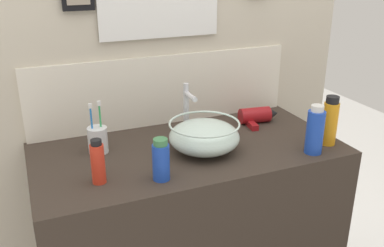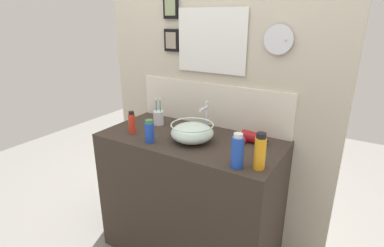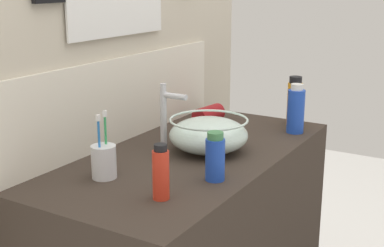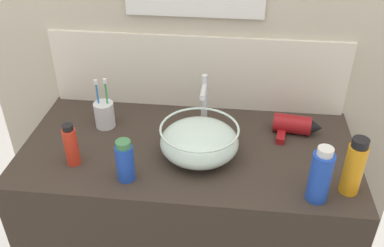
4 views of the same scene
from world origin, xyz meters
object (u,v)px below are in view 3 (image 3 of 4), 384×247
object	(u,v)px
glass_bowl_sink	(209,134)
soap_dispenser	(295,102)
shampoo_bottle	(215,157)
lotion_bottle	(161,173)
spray_bottle	(296,110)
toothbrush_cup	(104,161)
hair_drier	(211,114)
faucet	(166,110)

from	to	relation	value
glass_bowl_sink	soap_dispenser	xyz separation A→B (m)	(0.48, -0.13, 0.03)
shampoo_bottle	lotion_bottle	bearing A→B (deg)	163.53
spray_bottle	lotion_bottle	xyz separation A→B (m)	(-0.79, 0.08, -0.02)
glass_bowl_sink	toothbrush_cup	xyz separation A→B (m)	(-0.37, 0.15, -0.01)
lotion_bottle	shampoo_bottle	distance (m)	0.20
glass_bowl_sink	spray_bottle	distance (m)	0.41
hair_drier	lotion_bottle	xyz separation A→B (m)	(-0.76, -0.27, 0.04)
soap_dispenser	shampoo_bottle	bearing A→B (deg)	-178.42
faucet	shampoo_bottle	size ratio (longest dim) A/B	1.49
toothbrush_cup	shampoo_bottle	xyz separation A→B (m)	(0.15, -0.29, 0.02)
toothbrush_cup	shampoo_bottle	world-z (taller)	toothbrush_cup
spray_bottle	hair_drier	bearing A→B (deg)	95.66
shampoo_bottle	soap_dispenser	world-z (taller)	soap_dispenser
shampoo_bottle	toothbrush_cup	bearing A→B (deg)	117.73
faucet	lotion_bottle	distance (m)	0.49
hair_drier	toothbrush_cup	xyz separation A→B (m)	(-0.71, -0.03, 0.02)
glass_bowl_sink	lotion_bottle	xyz separation A→B (m)	(-0.42, -0.09, 0.01)
glass_bowl_sink	faucet	world-z (taller)	faucet
lotion_bottle	soap_dispenser	world-z (taller)	soap_dispenser
hair_drier	spray_bottle	xyz separation A→B (m)	(0.03, -0.35, 0.06)
glass_bowl_sink	spray_bottle	size ratio (longest dim) A/B	1.42
glass_bowl_sink	spray_bottle	bearing A→B (deg)	-24.42
toothbrush_cup	soap_dispenser	size ratio (longest dim) A/B	1.02
faucet	lotion_bottle	bearing A→B (deg)	-148.09
faucet	shampoo_bottle	bearing A→B (deg)	-124.86
spray_bottle	shampoo_bottle	xyz separation A→B (m)	(-0.60, 0.02, -0.02)
toothbrush_cup	shampoo_bottle	bearing A→B (deg)	-62.27
glass_bowl_sink	soap_dispenser	bearing A→B (deg)	-14.75
glass_bowl_sink	faucet	distance (m)	0.18
spray_bottle	soap_dispenser	size ratio (longest dim) A/B	0.96
glass_bowl_sink	lotion_bottle	size ratio (longest dim) A/B	1.75
hair_drier	spray_bottle	world-z (taller)	spray_bottle
glass_bowl_sink	toothbrush_cup	size ratio (longest dim) A/B	1.33
lotion_bottle	shampoo_bottle	world-z (taller)	lotion_bottle
faucet	soap_dispenser	distance (m)	0.57
hair_drier	toothbrush_cup	world-z (taller)	toothbrush_cup
hair_drier	lotion_bottle	size ratio (longest dim) A/B	1.21
faucet	soap_dispenser	bearing A→B (deg)	-31.92
toothbrush_cup	faucet	bearing A→B (deg)	4.10
faucet	spray_bottle	size ratio (longest dim) A/B	1.16
hair_drier	lotion_bottle	distance (m)	0.80
faucet	spray_bottle	distance (m)	0.51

